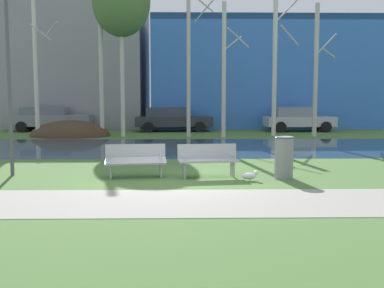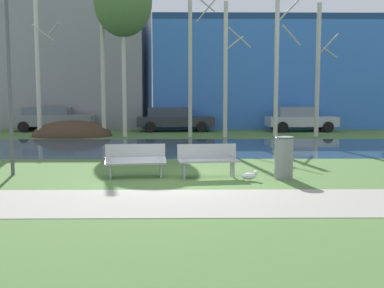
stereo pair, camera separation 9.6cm
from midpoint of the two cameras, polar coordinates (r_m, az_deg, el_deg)
name	(u,v)px [view 2 (the right image)]	position (r m, az deg, el deg)	size (l,w,h in m)	color
ground_plane	(178,142)	(21.82, -1.55, 0.19)	(120.00, 120.00, 0.00)	#476B33
paved_path_strip	(168,202)	(9.65, -2.65, -7.06)	(60.00, 2.52, 0.01)	gray
river_band	(177,147)	(19.78, -1.64, -0.39)	(80.00, 7.31, 0.01)	#2D475B
soil_mound	(72,136)	(26.01, -14.19, 0.93)	(4.25, 3.35, 1.70)	#423021
bench_left	(136,160)	(12.58, -6.63, -1.89)	(1.66, 0.75, 0.87)	#9EA0A3
bench_right	(208,159)	(12.53, 2.16, -1.89)	(1.66, 0.75, 0.87)	#9EA0A3
trash_bin	(284,157)	(12.56, 11.28, -1.53)	(0.51, 0.51, 1.10)	gray
seagull	(250,176)	(12.10, 7.24, -3.83)	(0.47, 0.17, 0.27)	white
streetlamp	(7,27)	(13.75, -21.28, 13.05)	(0.32, 0.32, 6.06)	#4C4C51
birch_far_left	(38,58)	(25.69, -18.05, 9.84)	(1.36, 2.12, 7.99)	beige
birch_left	(103,45)	(25.50, -10.61, 11.75)	(1.57, 2.70, 9.40)	#BCB7A8
birch_center_left	(123,2)	(25.57, -8.25, 16.63)	(3.00, 3.00, 8.96)	beige
birch_center	(191,50)	(24.55, -0.01, 11.29)	(1.57, 2.69, 8.70)	#BCB7A8
birch_center_right	(226,69)	(24.38, 4.27, 9.06)	(1.38, 2.15, 6.88)	beige
birch_right	(277,50)	(25.87, 10.40, 11.11)	(1.37, 2.37, 8.99)	beige
birch_far_right	(318,69)	(25.91, 15.15, 8.71)	(1.18, 2.03, 6.95)	#BCB7A8
parked_van_nearest_grey	(52,118)	(29.98, -16.46, 3.00)	(4.82, 2.17, 1.46)	slate
parked_sedan_second_dark	(174,119)	(28.61, -2.12, 3.09)	(4.68, 2.21, 1.45)	#282B30
parked_hatch_third_silver	(300,119)	(29.25, 12.98, 3.01)	(4.17, 2.16, 1.48)	#B2B5BC
building_grey_warehouse	(73,61)	(35.35, -14.19, 9.71)	(10.76, 8.76, 9.26)	gray
building_blue_store	(267,75)	(34.75, 9.17, 8.27)	(15.92, 8.81, 7.30)	#3870C6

